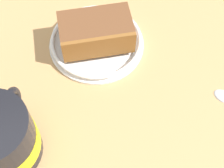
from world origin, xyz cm
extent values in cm
cube|color=tan|center=(0.00, 0.00, -1.41)|extent=(119.16, 119.16, 2.81)
cylinder|color=white|center=(-5.32, 2.69, 0.46)|extent=(15.31, 15.31, 0.92)
torus|color=white|center=(-5.32, 2.69, 1.26)|extent=(14.76, 14.76, 0.68)
cube|color=brown|center=(-5.32, 2.69, 1.22)|extent=(7.28, 11.68, 0.60)
cube|color=brown|center=(-5.32, 2.69, 3.64)|extent=(7.28, 11.68, 4.25)
cube|color=brown|center=(-2.02, 2.30, 3.64)|extent=(1.88, 11.05, 4.25)
cylinder|color=yellow|center=(8.47, -13.66, 3.33)|extent=(9.56, 9.56, 2.76)
torus|color=black|center=(4.31, -11.49, 4.54)|extent=(4.96, 3.26, 5.05)
ellipsoid|color=silver|center=(9.49, 18.06, 0.40)|extent=(3.60, 3.36, 0.80)
camera|label=1|loc=(26.96, -4.67, 43.43)|focal=53.26mm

